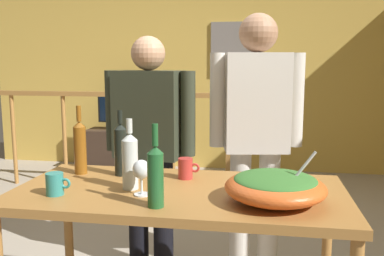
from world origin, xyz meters
TOP-DOWN VIEW (x-y plane):
  - back_wall at (0.00, 2.77)m, footprint 5.99×0.10m
  - framed_picture at (0.27, 2.71)m, footprint 0.57×0.03m
  - stair_railing at (-0.70, 1.63)m, footprint 3.16×0.10m
  - tv_console at (-1.12, 2.42)m, footprint 0.90×0.40m
  - flat_screen_tv at (-1.12, 2.38)m, footprint 0.57×0.12m
  - serving_table at (0.27, -0.82)m, footprint 1.52×0.73m
  - salad_bowl at (0.70, -0.93)m, footprint 0.42×0.42m
  - wine_glass at (0.12, -0.93)m, footprint 0.08×0.08m
  - wine_bottle_dark at (-0.07, -0.63)m, footprint 0.07×0.07m
  - wine_bottle_clear at (0.05, -0.85)m, footprint 0.07×0.07m
  - wine_bottle_amber at (-0.29, -0.63)m, footprint 0.06×0.06m
  - wine_bottle_green at (0.22, -1.07)m, footprint 0.07×0.07m
  - mug_teal at (-0.25, -0.99)m, footprint 0.11×0.08m
  - mug_red at (0.27, -0.64)m, footprint 0.11×0.07m
  - person_standing_left at (-0.07, -0.10)m, footprint 0.61×0.29m
  - person_standing_right at (0.61, -0.10)m, footprint 0.56×0.28m

SIDE VIEW (x-z plane):
  - tv_console at x=-1.12m, z-range 0.00..0.53m
  - stair_railing at x=-0.70m, z-range 0.14..1.26m
  - serving_table at x=0.27m, z-range 0.32..1.12m
  - flat_screen_tv at x=-1.12m, z-range 0.57..1.01m
  - mug_teal at x=-0.25m, z-range 0.80..0.89m
  - mug_red at x=0.27m, z-range 0.80..0.90m
  - salad_bowl at x=0.70m, z-range 0.75..0.98m
  - wine_glass at x=0.12m, z-range 0.83..0.99m
  - person_standing_left at x=-0.07m, z-range 0.14..1.68m
  - wine_bottle_green at x=0.22m, z-range 0.76..1.10m
  - wine_bottle_clear at x=0.05m, z-range 0.77..1.10m
  - wine_bottle_dark at x=-0.07m, z-range 0.77..1.11m
  - wine_bottle_amber at x=-0.29m, z-range 0.76..1.12m
  - person_standing_right at x=0.61m, z-range 0.15..1.81m
  - back_wall at x=0.00m, z-range 0.00..2.85m
  - framed_picture at x=0.27m, z-range 1.22..1.88m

